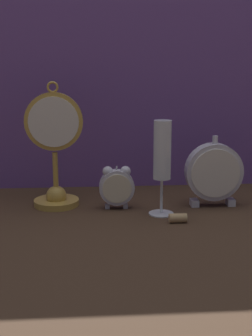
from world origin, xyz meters
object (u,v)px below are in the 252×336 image
object	(u,v)px
mantel_clock_silver	(214,172)
wine_cork	(178,218)
alarm_clock_twin_bell	(117,185)
pocket_watch_on_stand	(55,157)
champagne_flute	(162,157)

from	to	relation	value
mantel_clock_silver	wine_cork	size ratio (longest dim) A/B	4.47
alarm_clock_twin_bell	mantel_clock_silver	bearing A→B (deg)	1.28
alarm_clock_twin_bell	wine_cork	size ratio (longest dim) A/B	2.69
pocket_watch_on_stand	champagne_flute	size ratio (longest dim) A/B	1.38
alarm_clock_twin_bell	pocket_watch_on_stand	bearing A→B (deg)	165.75
pocket_watch_on_stand	alarm_clock_twin_bell	size ratio (longest dim) A/B	2.89
mantel_clock_silver	wine_cork	distance (m)	0.19
mantel_clock_silver	pocket_watch_on_stand	bearing A→B (deg)	175.21
alarm_clock_twin_bell	wine_cork	xyz separation A→B (m)	(0.14, -0.12, -0.05)
pocket_watch_on_stand	champagne_flute	xyz separation A→B (m)	(0.27, -0.09, 0.02)
alarm_clock_twin_bell	champagne_flute	world-z (taller)	champagne_flute
pocket_watch_on_stand	wine_cork	size ratio (longest dim) A/B	7.79
pocket_watch_on_stand	mantel_clock_silver	xyz separation A→B (m)	(0.41, -0.03, -0.04)
mantel_clock_silver	alarm_clock_twin_bell	bearing A→B (deg)	-178.72
champagne_flute	wine_cork	world-z (taller)	champagne_flute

